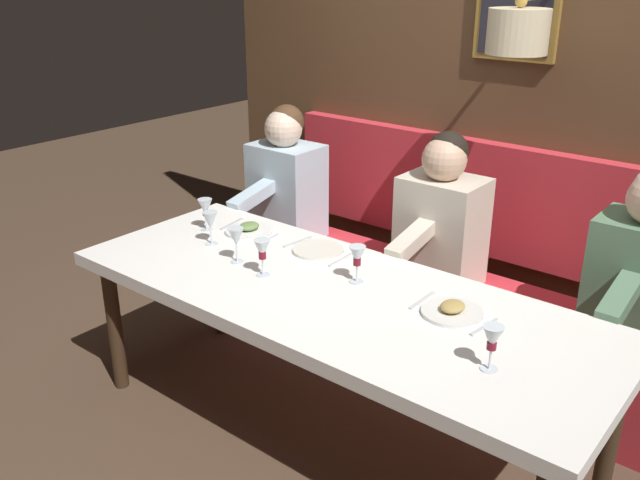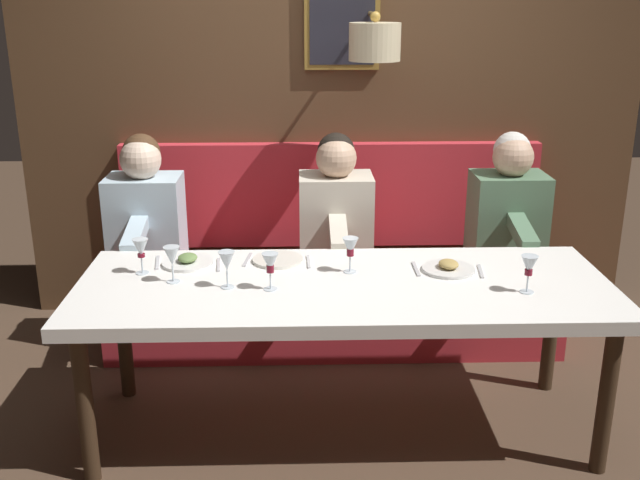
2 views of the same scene
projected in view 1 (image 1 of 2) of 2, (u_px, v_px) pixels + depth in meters
name	position (u px, v px, depth m)	size (l,w,h in m)	color
ground_plane	(331.00, 436.00, 3.08)	(12.00, 12.00, 0.00)	#4C3828
dining_table	(332.00, 304.00, 2.82)	(0.90, 2.35, 0.74)	white
banquette_bench	(434.00, 318.00, 3.63)	(0.52, 2.55, 0.45)	red
back_wall_panel	(503.00, 88.00, 3.61)	(0.59, 3.75, 2.90)	brown
diner_near	(441.00, 216.00, 3.40)	(0.60, 0.40, 0.79)	beige
diner_middle	(286.00, 177.00, 4.01)	(0.60, 0.40, 0.79)	silver
place_setting_0	(452.00, 311.00, 2.60)	(0.24, 0.32, 0.05)	silver
place_setting_1	(249.00, 230.00, 3.39)	(0.24, 0.33, 0.05)	white
place_setting_2	(318.00, 250.00, 3.17)	(0.24, 0.32, 0.01)	silver
wine_glass_0	(357.00, 257.00, 2.82)	(0.07, 0.07, 0.16)	silver
wine_glass_1	(492.00, 339.00, 2.21)	(0.07, 0.07, 0.16)	silver
wine_glass_2	(262.00, 251.00, 2.89)	(0.07, 0.07, 0.16)	silver
wine_glass_3	(236.00, 238.00, 3.01)	(0.07, 0.07, 0.16)	silver
wine_glass_4	(205.00, 208.00, 3.38)	(0.07, 0.07, 0.16)	silver
wine_glass_5	(210.00, 221.00, 3.21)	(0.07, 0.07, 0.16)	silver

